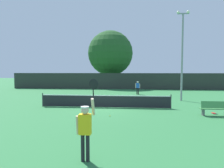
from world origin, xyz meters
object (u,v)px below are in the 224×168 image
at_px(player_serving, 85,125).
at_px(player_receiving, 138,86).
at_px(tennis_ball, 110,116).
at_px(light_pole, 182,50).
at_px(large_tree, 110,53).
at_px(parked_car_near, 158,82).
at_px(spare_racket, 214,113).
at_px(courtside_bench, 215,108).

bearing_deg(player_serving, player_receiving, 83.17).
bearing_deg(tennis_ball, light_pole, 50.40).
xyz_separation_m(tennis_ball, large_tree, (-2.37, 23.10, 5.90)).
distance_m(large_tree, parked_car_near, 10.05).
distance_m(player_serving, light_pole, 15.44).
height_order(spare_racket, courtside_bench, courtside_bench).
height_order(spare_racket, parked_car_near, parked_car_near).
height_order(light_pole, large_tree, large_tree).
distance_m(light_pole, parked_car_near, 17.80).
bearing_deg(player_receiving, courtside_bench, 111.66).
bearing_deg(spare_racket, large_tree, 113.11).
relative_size(light_pole, parked_car_near, 1.98).
distance_m(tennis_ball, spare_racket, 7.00).
relative_size(player_receiving, courtside_bench, 0.88).
bearing_deg(tennis_ball, parked_car_near, 76.12).
bearing_deg(courtside_bench, parked_car_near, 91.16).
xyz_separation_m(tennis_ball, spare_racket, (6.83, 1.55, -0.01)).
height_order(tennis_ball, courtside_bench, courtside_bench).
height_order(courtside_bench, light_pole, light_pole).
xyz_separation_m(player_receiving, courtside_bench, (4.49, -11.31, -0.48)).
xyz_separation_m(player_serving, large_tree, (-2.26, 29.39, 4.77)).
xyz_separation_m(player_serving, tennis_ball, (0.11, 6.29, -1.12)).
xyz_separation_m(player_receiving, tennis_ball, (-2.09, -12.07, -0.93)).
height_order(player_receiving, courtside_bench, player_receiving).
distance_m(player_serving, player_receiving, 18.49).
bearing_deg(courtside_bench, tennis_ball, -173.49).
height_order(player_receiving, parked_car_near, parked_car_near).
height_order(courtside_bench, large_tree, large_tree).
distance_m(player_serving, tennis_ball, 6.40).
xyz_separation_m(player_receiving, spare_racket, (4.74, -10.52, -0.94)).
bearing_deg(spare_racket, player_serving, -131.48).
distance_m(player_receiving, spare_racket, 11.57).
bearing_deg(tennis_ball, player_serving, -90.97).
bearing_deg(spare_racket, light_pole, 97.20).
xyz_separation_m(large_tree, parked_car_near, (8.47, 1.60, -5.16)).
relative_size(player_receiving, tennis_ball, 23.27).
relative_size(tennis_ball, large_tree, 0.01).
relative_size(player_serving, spare_racket, 5.02).
height_order(light_pole, parked_car_near, light_pole).
xyz_separation_m(player_receiving, parked_car_near, (4.01, 12.64, -0.19)).
relative_size(large_tree, parked_car_near, 2.31).
bearing_deg(light_pole, large_tree, 118.28).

